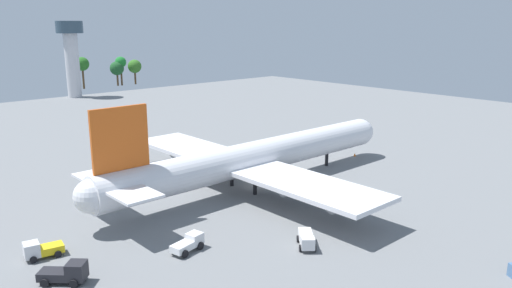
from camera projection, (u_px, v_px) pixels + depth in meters
ground_plane at (256, 186)px, 90.27m from camera, size 268.22×268.22×0.00m
cargo_airplane at (254, 158)px, 88.64m from camera, size 67.06×56.54×17.52m
maintenance_van at (306, 239)px, 65.69m from camera, size 4.38×4.69×1.97m
fuel_truck at (41, 249)px, 62.64m from camera, size 4.96×3.13×2.24m
cargo_loader at (66, 273)px, 56.55m from camera, size 5.27×5.23×2.53m
catering_truck at (189, 243)px, 64.50m from camera, size 4.99×3.05×2.06m
safety_cone_nose at (355, 155)px, 110.29m from camera, size 0.53×0.53×0.76m
control_tower at (71, 50)px, 192.80m from camera, size 10.12×10.12×29.44m
tree_line_backdrop at (64, 68)px, 214.11m from camera, size 86.97×6.43×14.99m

